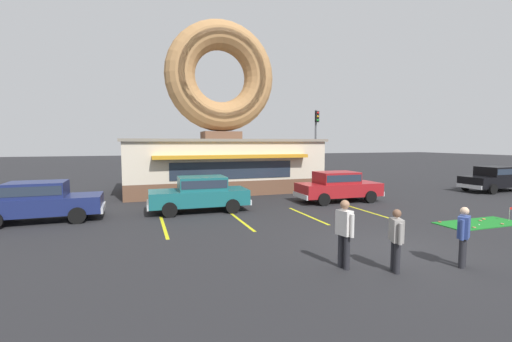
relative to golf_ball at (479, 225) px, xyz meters
name	(u,v)px	position (x,y,z in m)	size (l,w,h in m)	color
ground_plane	(392,249)	(-5.08, -1.24, -0.05)	(160.00, 160.00, 0.00)	#232326
donut_shop_building	(221,133)	(-6.96, 12.71, 3.69)	(12.30, 6.75, 10.96)	brown
putting_mat	(479,223)	(0.36, 0.27, -0.04)	(3.39, 1.39, 0.03)	#197523
mini_donut_near_left	(502,224)	(0.97, -0.18, 0.00)	(0.13, 0.13, 0.04)	#A5724C
mini_donut_near_right	(480,221)	(0.70, 0.49, 0.00)	(0.13, 0.13, 0.04)	#A5724C
mini_donut_mid_left	(440,222)	(-1.01, 0.85, 0.00)	(0.13, 0.13, 0.04)	brown
mini_donut_mid_right	(484,219)	(1.09, 0.65, 0.00)	(0.13, 0.13, 0.04)	#D17F47
mini_donut_far_left	(474,227)	(-0.56, -0.24, 0.00)	(0.13, 0.13, 0.04)	#A5724C
golf_ball	(479,225)	(0.00, 0.00, 0.00)	(0.04, 0.04, 0.04)	white
putting_flag_pin	(510,211)	(1.84, 0.13, 0.39)	(0.13, 0.01, 0.55)	silver
car_navy	(40,200)	(-15.87, 6.25, 0.82)	(4.59, 2.04, 1.60)	navy
car_red	(338,185)	(-2.11, 6.40, 0.82)	(4.60, 2.06, 1.60)	maroon
car_teal	(200,192)	(-9.50, 6.21, 0.82)	(4.60, 2.05, 1.60)	#196066
car_black	(494,178)	(9.63, 6.48, 0.82)	(4.61, 2.09, 1.60)	black
pedestrian_blue_sweater_man	(463,234)	(-4.42, -2.98, 0.79)	(0.52, 0.40, 1.54)	#232328
pedestrian_hooded_kid	(344,230)	(-7.32, -2.08, 0.92)	(0.32, 0.58, 1.73)	#232328
pedestrian_leather_jacket_man	(396,238)	(-6.27, -2.70, 0.80)	(0.36, 0.57, 1.55)	#232328
trash_bin	(329,184)	(-0.51, 9.99, 0.45)	(0.57, 0.57, 0.97)	#1E662D
traffic_light_pole	(316,136)	(1.73, 15.78, 3.66)	(0.28, 0.47, 5.80)	#595B60
parking_stripe_far_left	(164,227)	(-11.29, 3.76, -0.05)	(0.12, 3.60, 0.01)	yellow
parking_stripe_left	(241,221)	(-8.29, 3.76, -0.05)	(0.12, 3.60, 0.01)	yellow
parking_stripe_mid_left	(307,216)	(-5.29, 3.76, -0.05)	(0.12, 3.60, 0.01)	yellow
parking_stripe_centre	(366,211)	(-2.29, 3.76, -0.05)	(0.12, 3.60, 0.01)	yellow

